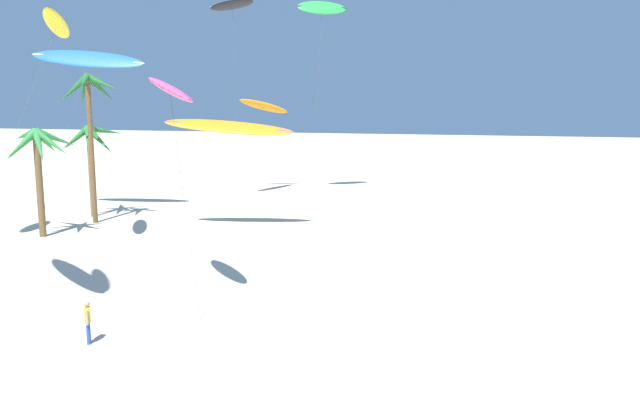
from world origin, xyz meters
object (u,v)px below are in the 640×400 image
object	(u,v)px
flying_kite_9	(88,59)
flying_kite_11	(170,89)
palm_tree_1	(38,150)
person_foreground_walker	(88,320)
flying_kite_4	(229,127)
flying_kite_3	(57,24)
palm_tree_0	(89,141)
palm_tree_2	(90,102)
flying_kite_2	(322,8)
flying_kite_8	(232,5)
flying_kite_7	(264,106)

from	to	relation	value
flying_kite_9	flying_kite_11	size ratio (longest dim) A/B	1.25
palm_tree_1	person_foreground_walker	size ratio (longest dim) A/B	4.32
flying_kite_9	flying_kite_4	bearing A→B (deg)	-16.04
flying_kite_9	flying_kite_11	bearing A→B (deg)	-49.55
palm_tree_1	flying_kite_3	world-z (taller)	flying_kite_3
palm_tree_0	palm_tree_2	distance (m)	3.79
palm_tree_0	palm_tree_2	size ratio (longest dim) A/B	0.65
palm_tree_0	flying_kite_3	bearing A→B (deg)	-64.13
palm_tree_1	flying_kite_3	bearing A→B (deg)	-35.77
flying_kite_9	palm_tree_1	bearing A→B (deg)	-80.86
flying_kite_2	flying_kite_3	xyz separation A→B (m)	(-9.75, -23.38, -3.50)
flying_kite_4	flying_kite_11	bearing A→B (deg)	-77.93
flying_kite_3	flying_kite_8	world-z (taller)	flying_kite_8
palm_tree_2	person_foreground_walker	bearing A→B (deg)	-58.31
palm_tree_1	flying_kite_2	xyz separation A→B (m)	(13.72, 20.52, 10.88)
palm_tree_1	flying_kite_4	world-z (taller)	flying_kite_4
flying_kite_3	person_foreground_walker	xyz separation A→B (m)	(9.37, -12.65, -12.09)
flying_kite_4	flying_kite_7	bearing A→B (deg)	101.28
flying_kite_2	flying_kite_4	size ratio (longest dim) A/B	2.00
palm_tree_0	flying_kite_3	size ratio (longest dim) A/B	0.50
flying_kite_7	flying_kite_8	distance (m)	11.22
flying_kite_4	flying_kite_11	world-z (taller)	flying_kite_11
flying_kite_4	flying_kite_8	world-z (taller)	flying_kite_8
flying_kite_3	flying_kite_9	distance (m)	12.27
flying_kite_4	flying_kite_9	distance (m)	13.82
palm_tree_1	flying_kite_2	size ratio (longest dim) A/B	0.41
palm_tree_1	flying_kite_11	xyz separation A→B (m)	(14.33, -10.20, 3.72)
flying_kite_4	person_foreground_walker	size ratio (longest dim) A/B	5.27
flying_kite_2	flying_kite_9	xyz separation A→B (m)	(-15.03, -12.37, -4.79)
flying_kite_2	palm_tree_1	bearing A→B (deg)	-123.77
flying_kite_9	flying_kite_8	bearing A→B (deg)	39.79
palm_tree_2	flying_kite_11	xyz separation A→B (m)	(13.53, -15.00, 0.78)
flying_kite_9	flying_kite_11	distance (m)	24.22
flying_kite_11	flying_kite_8	bearing A→B (deg)	105.01
flying_kite_2	person_foreground_walker	distance (m)	39.26
palm_tree_0	palm_tree_2	world-z (taller)	palm_tree_2
flying_kite_3	flying_kite_8	distance (m)	18.92
flying_kite_4	flying_kite_11	size ratio (longest dim) A/B	0.85
flying_kite_11	palm_tree_2	bearing A→B (deg)	132.07
flying_kite_4	flying_kite_9	world-z (taller)	flying_kite_9
flying_kite_3	flying_kite_7	distance (m)	26.59
palm_tree_2	flying_kite_4	distance (m)	10.50
flying_kite_3	flying_kite_11	size ratio (longest dim) A/B	1.36
palm_tree_0	flying_kite_11	bearing A→B (deg)	-48.50
palm_tree_0	flying_kite_7	bearing A→B (deg)	63.11
flying_kite_11	flying_kite_9	bearing A→B (deg)	130.45
flying_kite_4	palm_tree_0	bearing A→B (deg)	169.24
flying_kite_3	flying_kite_11	world-z (taller)	flying_kite_3
flying_kite_2	flying_kite_4	bearing A→B (deg)	-99.07
flying_kite_3	flying_kite_4	distance (m)	11.97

